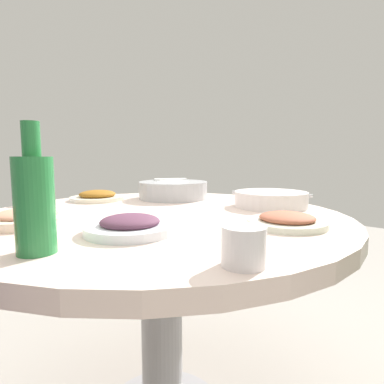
# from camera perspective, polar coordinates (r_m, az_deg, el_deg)

# --- Properties ---
(round_dining_table) EXTENTS (1.21, 1.21, 0.75)m
(round_dining_table) POSITION_cam_1_polar(r_m,az_deg,el_deg) (1.08, -5.69, -10.71)
(round_dining_table) COLOR #99999E
(round_dining_table) RESTS_ON ground
(rice_bowl) EXTENTS (0.31, 0.31, 0.08)m
(rice_bowl) POSITION_cam_1_polar(r_m,az_deg,el_deg) (1.41, -3.46, 0.44)
(rice_bowl) COLOR #B2B5BA
(rice_bowl) RESTS_ON round_dining_table
(soup_bowl) EXTENTS (0.27, 0.29, 0.06)m
(soup_bowl) POSITION_cam_1_polar(r_m,az_deg,el_deg) (1.21, 14.15, -1.35)
(soup_bowl) COLOR white
(soup_bowl) RESTS_ON round_dining_table
(dish_eggplant) EXTENTS (0.22, 0.22, 0.05)m
(dish_eggplant) POSITION_cam_1_polar(r_m,az_deg,el_deg) (0.79, -11.22, -6.05)
(dish_eggplant) COLOR white
(dish_eggplant) RESTS_ON round_dining_table
(dish_tofu_braise) EXTENTS (0.21, 0.21, 0.04)m
(dish_tofu_braise) POSITION_cam_1_polar(r_m,az_deg,el_deg) (0.89, 16.95, -5.00)
(dish_tofu_braise) COLOR silver
(dish_tofu_braise) RESTS_ON round_dining_table
(dish_stirfry) EXTENTS (0.23, 0.23, 0.04)m
(dish_stirfry) POSITION_cam_1_polar(r_m,az_deg,el_deg) (1.42, -16.87, -0.75)
(dish_stirfry) COLOR #EEE7CB
(dish_stirfry) RESTS_ON round_dining_table
(dish_shrimp) EXTENTS (0.23, 0.23, 0.04)m
(dish_shrimp) POSITION_cam_1_polar(r_m,az_deg,el_deg) (0.99, -27.99, -4.15)
(dish_shrimp) COLOR silver
(dish_shrimp) RESTS_ON round_dining_table
(green_bottle) EXTENTS (0.07, 0.07, 0.25)m
(green_bottle) POSITION_cam_1_polar(r_m,az_deg,el_deg) (0.67, -26.81, -1.52)
(green_bottle) COLOR #297E3E
(green_bottle) RESTS_ON round_dining_table
(tea_cup_near) EXTENTS (0.08, 0.08, 0.07)m
(tea_cup_near) POSITION_cam_1_polar(r_m,az_deg,el_deg) (0.55, 9.41, -9.75)
(tea_cup_near) COLOR white
(tea_cup_near) RESTS_ON round_dining_table
(tea_cup_far) EXTENTS (0.08, 0.08, 0.07)m
(tea_cup_far) POSITION_cam_1_polar(r_m,az_deg,el_deg) (1.38, -25.96, -0.57)
(tea_cup_far) COLOR #305B90
(tea_cup_far) RESTS_ON round_dining_table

